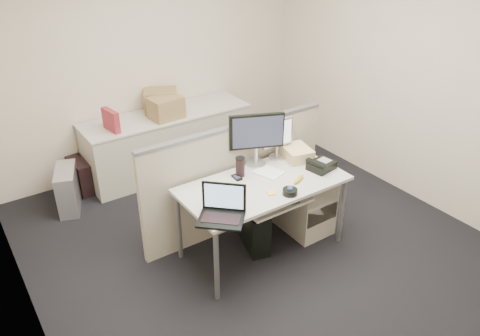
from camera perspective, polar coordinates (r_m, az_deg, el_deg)
floor at (r=4.57m, az=2.65°, el=-9.78°), size 4.00×4.50×0.01m
wall_back at (r=5.74m, az=-10.90°, el=13.14°), size 4.00×0.02×2.70m
wall_left at (r=3.21m, az=-26.77°, el=-2.26°), size 0.02×4.50×2.70m
wall_right at (r=5.27m, az=21.05°, el=10.40°), size 0.02×4.50×2.70m
desk at (r=4.19m, az=2.85°, el=-2.59°), size 1.50×0.75×0.73m
keyboard_tray at (r=4.10m, az=4.34°, el=-4.20°), size 0.62×0.32×0.02m
drawer_pedestal at (r=4.71m, az=7.77°, el=-3.89°), size 0.40×0.55×0.65m
cubicle_partition at (r=4.56m, az=-0.53°, el=-1.42°), size 2.00×0.06×1.10m
back_counter at (r=5.80m, az=-8.70°, el=3.05°), size 2.00×0.60×0.72m
monitor_main at (r=4.34m, az=2.01°, el=3.45°), size 0.55×0.38×0.51m
monitor_small at (r=4.51m, az=4.58°, el=3.52°), size 0.33×0.18×0.40m
laptop at (r=3.59m, az=-2.36°, el=-4.69°), size 0.44×0.43×0.26m
trackball at (r=4.00m, az=6.11°, el=-2.89°), size 0.14×0.14×0.05m
desk_phone at (r=4.42m, az=9.90°, el=0.30°), size 0.26×0.22×0.07m
paper_stack at (r=4.32m, az=3.52°, el=-0.52°), size 0.26×0.30×0.01m
sticky_pad at (r=4.01m, az=3.84°, el=-3.03°), size 0.09×0.09×0.01m
travel_mug at (r=4.22m, az=0.02°, el=0.07°), size 0.09×0.09×0.17m
banana at (r=4.20m, az=7.16°, el=-1.34°), size 0.18×0.11×0.04m
cellphone at (r=4.22m, az=-0.39°, el=-1.17°), size 0.07×0.12×0.02m
manila_folders at (r=4.57m, az=6.92°, el=1.83°), size 0.30×0.35×0.11m
keyboard at (r=4.03m, az=4.14°, el=-4.39°), size 0.45×0.19×0.02m
pc_tower_desk at (r=4.48m, az=1.71°, el=-7.22°), size 0.30×0.48×0.42m
pc_tower_spare_dark at (r=5.65m, az=-18.83°, el=-0.91°), size 0.20×0.42×0.38m
pc_tower_spare_silver at (r=5.35m, az=-20.23°, el=-2.42°), size 0.36×0.54×0.47m
cardboard_box_left at (r=5.49m, az=-8.99°, el=7.15°), size 0.39×0.31×0.27m
cardboard_box_right at (r=5.71m, az=-9.61°, el=8.01°), size 0.48×0.44×0.28m
red_binder at (r=5.29m, az=-15.45°, el=5.52°), size 0.11×0.28×0.26m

